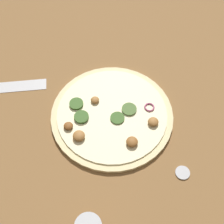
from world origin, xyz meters
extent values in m
plane|color=brown|center=(0.00, 0.00, 0.00)|extent=(3.00, 3.00, 0.00)
cylinder|color=beige|center=(0.00, 0.00, 0.01)|extent=(0.34, 0.34, 0.01)
cylinder|color=beige|center=(0.00, 0.00, 0.01)|extent=(0.31, 0.31, 0.00)
torus|color=#A34C70|center=(-0.05, -0.09, 0.02)|extent=(0.03, 0.03, 0.00)
cylinder|color=#47662D|center=(-0.02, -0.04, 0.02)|extent=(0.04, 0.04, 0.01)
ellipsoid|color=#996633|center=(-0.10, -0.06, 0.02)|extent=(0.03, 0.03, 0.01)
cylinder|color=#385B23|center=(0.04, 0.07, 0.02)|extent=(0.04, 0.04, 0.01)
ellipsoid|color=#996633|center=(0.00, 0.11, 0.02)|extent=(0.03, 0.03, 0.02)
ellipsoid|color=#996633|center=(0.06, 0.01, 0.02)|extent=(0.02, 0.02, 0.01)
cylinder|color=#385B23|center=(-0.02, 0.00, 0.02)|extent=(0.04, 0.04, 0.00)
ellipsoid|color=brown|center=(0.04, 0.12, 0.02)|extent=(0.03, 0.03, 0.01)
ellipsoid|color=brown|center=(-0.10, 0.02, 0.02)|extent=(0.03, 0.03, 0.02)
cylinder|color=#385B23|center=(0.09, 0.06, 0.02)|extent=(0.04, 0.04, 0.01)
cube|color=silver|center=(0.26, 0.14, 0.00)|extent=(0.13, 0.16, 0.00)
cylinder|color=#B2B2B7|center=(-0.24, -0.02, 0.00)|extent=(0.04, 0.04, 0.01)
camera|label=1|loc=(-0.35, 0.30, 0.74)|focal=50.00mm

